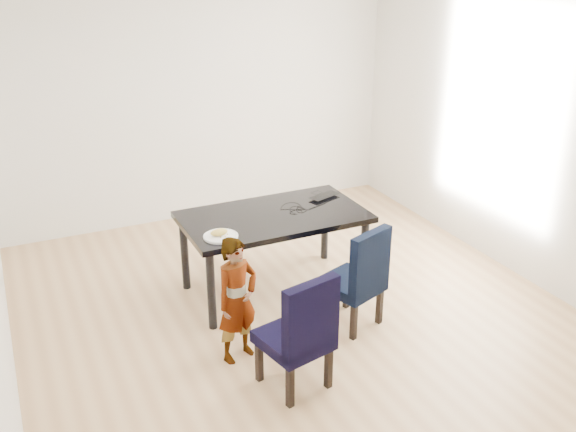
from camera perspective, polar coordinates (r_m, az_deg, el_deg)
name	(u,v)px	position (r m, az deg, el deg)	size (l,w,h in m)	color
floor	(298,316)	(5.57, 0.89, -8.86)	(4.50, 5.00, 0.01)	tan
wall_back	(199,100)	(7.23, -7.92, 10.20)	(4.50, 0.01, 2.70)	white
wall_front	(544,328)	(3.14, 21.78, -9.21)	(4.50, 0.01, 2.70)	silver
wall_right	(521,132)	(6.27, 19.97, 7.02)	(0.01, 5.00, 2.70)	white
dining_table	(274,253)	(5.78, -1.27, -3.27)	(1.60, 0.90, 0.75)	black
chair_left	(294,330)	(4.54, 0.51, -10.08)	(0.44, 0.45, 0.91)	black
chair_right	(351,276)	(5.27, 5.64, -5.29)	(0.43, 0.44, 0.89)	black
child	(237,300)	(4.82, -4.54, -7.44)	(0.36, 0.24, 1.00)	orange
plate	(221,236)	(5.21, -6.00, -1.81)	(0.28, 0.28, 0.02)	white
sandwich	(219,232)	(5.19, -6.15, -1.44)	(0.15, 0.07, 0.06)	gold
laptop	(321,195)	(6.02, 2.94, 1.86)	(0.31, 0.20, 0.02)	black
cable_tangle	(298,211)	(5.68, 0.90, 0.46)	(0.15, 0.15, 0.01)	black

